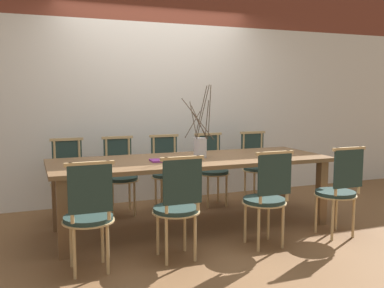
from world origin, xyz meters
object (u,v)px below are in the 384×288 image
object	(u,v)px
chair_near_center	(267,195)
chair_far_center	(167,170)
dining_table	(192,166)
vase_centerpiece	(200,146)
book_stack	(163,160)

from	to	relation	value
chair_near_center	chair_far_center	world-z (taller)	same
dining_table	vase_centerpiece	bearing A→B (deg)	17.59
dining_table	chair_far_center	xyz separation A→B (m)	(-0.02, 0.79, -0.17)
chair_far_center	vase_centerpiece	distance (m)	0.85
dining_table	chair_near_center	bearing A→B (deg)	-61.78
book_stack	dining_table	bearing A→B (deg)	10.21
dining_table	vase_centerpiece	xyz separation A→B (m)	(0.10, 0.03, 0.20)
vase_centerpiece	book_stack	size ratio (longest dim) A/B	2.89
dining_table	vase_centerpiece	distance (m)	0.23
chair_far_center	book_stack	xyz separation A→B (m)	(-0.31, -0.85, 0.26)
chair_near_center	dining_table	bearing A→B (deg)	118.22
chair_far_center	book_stack	size ratio (longest dim) A/B	3.42
chair_far_center	vase_centerpiece	xyz separation A→B (m)	(0.12, -0.76, 0.37)
dining_table	chair_near_center	distance (m)	0.91
chair_near_center	vase_centerpiece	bearing A→B (deg)	111.21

